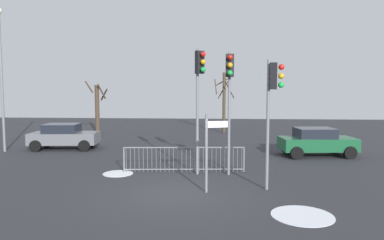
{
  "coord_description": "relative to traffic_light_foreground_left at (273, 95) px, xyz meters",
  "views": [
    {
      "loc": [
        1.36,
        -11.69,
        3.51
      ],
      "look_at": [
        0.32,
        3.19,
        2.2
      ],
      "focal_mm": 33.49,
      "sensor_mm": 36.0,
      "label": 1
    }
  ],
  "objects": [
    {
      "name": "bare_tree_centre",
      "position": [
        -1.34,
        16.05,
        -0.71
      ],
      "size": [
        1.6,
        1.53,
        4.76
      ],
      "color": "#473828",
      "rests_on": "ground"
    },
    {
      "name": "ground_plane",
      "position": [
        -3.25,
        -0.66,
        -3.28
      ],
      "size": [
        60.0,
        60.0,
        0.0
      ],
      "primitive_type": "plane",
      "color": "#2D2D33"
    },
    {
      "name": "pedestrian_guard_railing",
      "position": [
        -3.26,
        2.43,
        -2.73
      ],
      "size": [
        5.09,
        0.48,
        1.07
      ],
      "rotation": [
        0.0,
        0.0,
        0.08
      ],
      "color": "slate",
      "rests_on": "ground"
    },
    {
      "name": "snow_patch_kerb",
      "position": [
        0.49,
        -2.54,
        -3.28
      ],
      "size": [
        1.72,
        1.72,
        0.01
      ],
      "primitive_type": "cylinder",
      "color": "white",
      "rests_on": "ground"
    },
    {
      "name": "direction_sign_post",
      "position": [
        -2.17,
        -0.45,
        -1.78
      ],
      "size": [
        0.76,
        0.28,
        2.66
      ],
      "rotation": [
        0.0,
        0.0,
        0.3
      ],
      "color": "slate",
      "rests_on": "ground"
    },
    {
      "name": "traffic_light_rear_right",
      "position": [
        -1.39,
        1.94,
        0.34
      ],
      "size": [
        0.32,
        0.57,
        4.96
      ],
      "rotation": [
        0.0,
        0.0,
        3.16
      ],
      "color": "slate",
      "rests_on": "ground"
    },
    {
      "name": "bare_tree_left",
      "position": [
        -11.37,
        15.42,
        -1.21
      ],
      "size": [
        1.89,
        1.88,
        4.12
      ],
      "color": "#473828",
      "rests_on": "ground"
    },
    {
      "name": "snow_patch_island",
      "position": [
        -5.96,
        1.93,
        -3.28
      ],
      "size": [
        1.24,
        1.24,
        0.01
      ],
      "primitive_type": "cylinder",
      "color": "white",
      "rests_on": "ground"
    },
    {
      "name": "traffic_light_foreground_left",
      "position": [
        0.0,
        0.0,
        0.0
      ],
      "size": [
        0.56,
        0.36,
        4.48
      ],
      "rotation": [
        0.0,
        0.0,
        4.49
      ],
      "color": "slate",
      "rests_on": "ground"
    },
    {
      "name": "traffic_light_rear_left",
      "position": [
        -2.6,
        2.0,
        0.44
      ],
      "size": [
        0.44,
        0.49,
        5.1
      ],
      "rotation": [
        0.0,
        0.0,
        3.77
      ],
      "color": "slate",
      "rests_on": "ground"
    },
    {
      "name": "car_grey_mid",
      "position": [
        -10.75,
        7.7,
        -2.52
      ],
      "size": [
        3.94,
        2.23,
        1.47
      ],
      "rotation": [
        0.0,
        0.0,
        0.1
      ],
      "color": "slate",
      "rests_on": "ground"
    },
    {
      "name": "street_lamp",
      "position": [
        -13.71,
        6.64,
        1.44
      ],
      "size": [
        0.36,
        0.36,
        7.88
      ],
      "color": "slate",
      "rests_on": "ground"
    },
    {
      "name": "car_green_trailing",
      "position": [
        3.3,
        6.5,
        -2.52
      ],
      "size": [
        3.96,
        2.26,
        1.47
      ],
      "rotation": [
        0.0,
        0.0,
        0.1
      ],
      "color": "#195933",
      "rests_on": "ground"
    }
  ]
}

